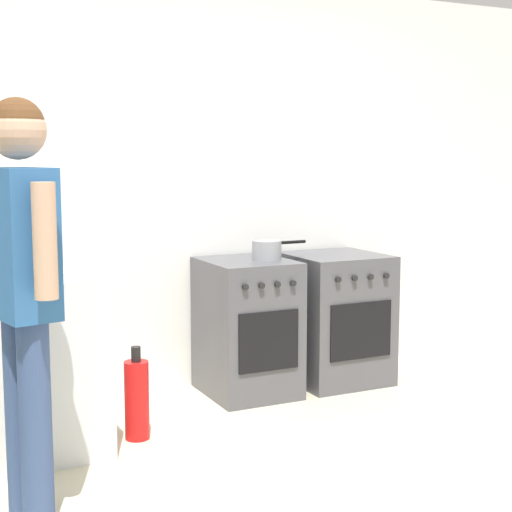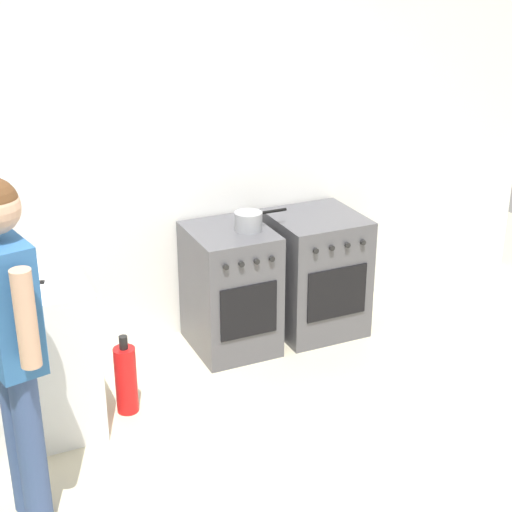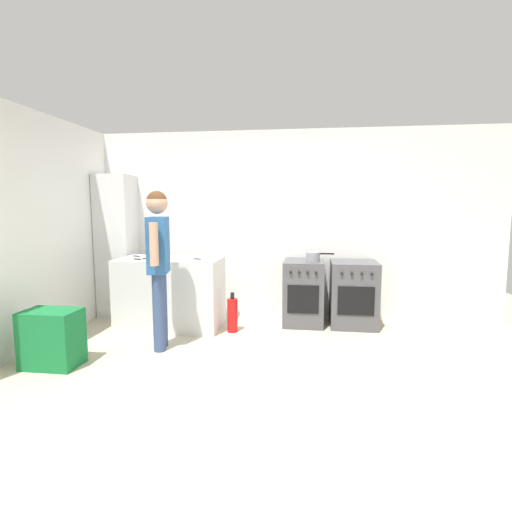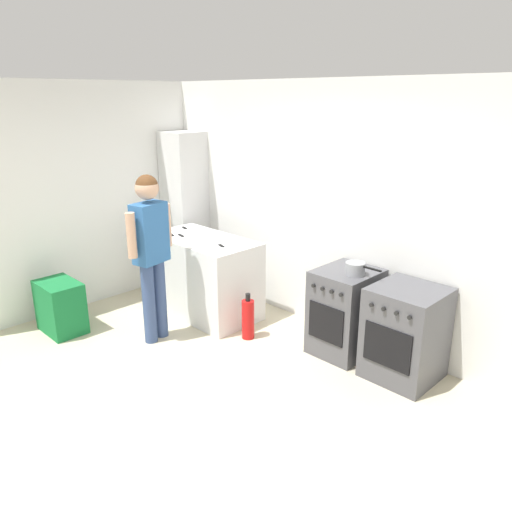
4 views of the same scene
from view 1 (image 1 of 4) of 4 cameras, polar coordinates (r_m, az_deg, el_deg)
ground_plane at (r=3.59m, az=5.30°, el=-17.34°), size 8.00×8.00×0.00m
back_wall at (r=5.03m, az=-6.10°, el=5.07°), size 6.00×0.10×2.60m
oven_left at (r=4.94m, az=-0.65°, el=-5.18°), size 0.52×0.62×0.85m
oven_right at (r=5.24m, az=5.82°, el=-4.48°), size 0.59×0.62×0.85m
pot at (r=4.86m, az=0.82°, el=0.43°), size 0.36×0.18×0.12m
knife_utility at (r=4.03m, az=-14.31°, el=-1.32°), size 0.25×0.10×0.01m
person at (r=3.27m, az=-16.63°, el=-0.93°), size 0.26×0.56×1.72m
fire_extinguisher at (r=4.26m, az=-8.67°, el=-10.24°), size 0.13×0.13×0.50m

